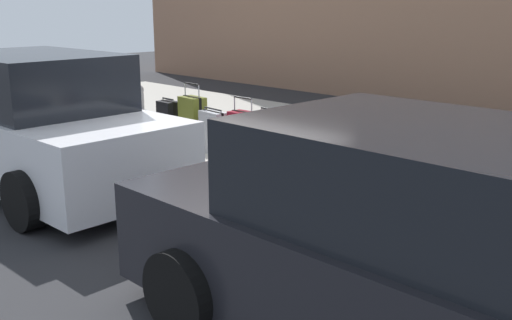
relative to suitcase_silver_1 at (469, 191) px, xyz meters
name	(u,v)px	position (x,y,z in m)	size (l,w,h in m)	color
ground_plane	(219,189)	(2.90, 0.82, -0.45)	(40.00, 40.00, 0.00)	#28282B
sidewalk_curb	(340,151)	(2.90, -1.68, -0.38)	(18.00, 5.00, 0.14)	#ADA89E
suitcase_silver_1	(469,191)	(0.00, 0.00, 0.00)	(0.50, 0.28, 0.87)	#9EA0A8
suitcase_olive_2	(415,185)	(0.58, 0.03, -0.05)	(0.44, 0.23, 0.58)	#59601E
suitcase_black_3	(373,171)	(1.17, -0.04, -0.03)	(0.50, 0.24, 0.81)	black
suitcase_navy_4	(331,164)	(1.74, 0.03, -0.04)	(0.39, 0.23, 0.78)	navy
suitcase_teal_5	(303,149)	(2.26, -0.06, 0.04)	(0.43, 0.27, 0.77)	#0F606B
suitcase_red_6	(272,146)	(2.85, -0.10, -0.03)	(0.51, 0.23, 0.80)	red
suitcase_maroon_7	(243,135)	(3.43, -0.11, 0.03)	(0.41, 0.27, 0.89)	maroon
suitcase_silver_8	(213,132)	(3.99, -0.03, 0.00)	(0.48, 0.25, 0.68)	#9EA0A8
suitcase_olive_9	(193,121)	(4.56, -0.10, 0.07)	(0.44, 0.28, 0.99)	#59601E
suitcase_black_10	(169,121)	(5.08, -0.02, 0.01)	(0.36, 0.25, 0.71)	black
fire_hydrant	(138,108)	(5.94, -0.03, 0.13)	(0.39, 0.21, 0.84)	#99999E
bollard_post	(109,109)	(6.64, 0.12, 0.03)	(0.16, 0.16, 0.69)	brown
parked_car_charcoal_0	(424,256)	(-0.84, 2.33, 0.29)	(4.32, 2.05, 1.57)	black
parked_car_white_1	(37,125)	(4.65, 2.33, 0.34)	(4.49, 2.09, 1.70)	silver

